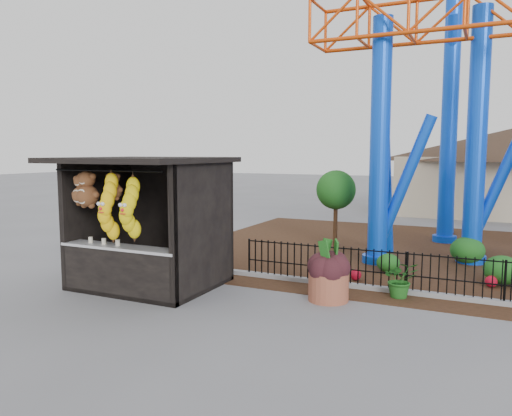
% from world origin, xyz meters
% --- Properties ---
extents(ground, '(120.00, 120.00, 0.00)m').
position_xyz_m(ground, '(0.00, 0.00, 0.00)').
color(ground, slate).
rests_on(ground, ground).
extents(mulch_bed, '(18.00, 12.00, 0.02)m').
position_xyz_m(mulch_bed, '(4.00, 8.00, 0.01)').
color(mulch_bed, '#331E11').
rests_on(mulch_bed, ground).
extents(curb, '(18.00, 0.18, 0.12)m').
position_xyz_m(curb, '(4.00, 3.00, 0.06)').
color(curb, gray).
rests_on(curb, ground).
extents(prize_booth, '(3.50, 3.40, 3.12)m').
position_xyz_m(prize_booth, '(-3.02, 0.90, 1.53)').
color(prize_booth, black).
rests_on(prize_booth, ground).
extents(picket_fence, '(12.20, 0.06, 1.00)m').
position_xyz_m(picket_fence, '(4.90, 3.00, 0.50)').
color(picket_fence, black).
rests_on(picket_fence, ground).
extents(terracotta_planter, '(1.13, 1.13, 0.63)m').
position_xyz_m(terracotta_planter, '(1.32, 1.80, 0.31)').
color(terracotta_planter, '#9A4F38').
rests_on(terracotta_planter, ground).
extents(planter_foliage, '(0.70, 0.70, 0.64)m').
position_xyz_m(planter_foliage, '(1.32, 1.80, 0.95)').
color(planter_foliage, black).
rests_on(planter_foliage, terracotta_planter).
extents(potted_plant, '(0.94, 0.88, 0.83)m').
position_xyz_m(potted_plant, '(2.71, 2.70, 0.42)').
color(potted_plant, '#2F5E1B').
rests_on(potted_plant, ground).
extents(landscaping, '(8.29, 3.93, 0.77)m').
position_xyz_m(landscaping, '(4.83, 5.83, 0.34)').
color(landscaping, '#1A5218').
rests_on(landscaping, mulch_bed).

